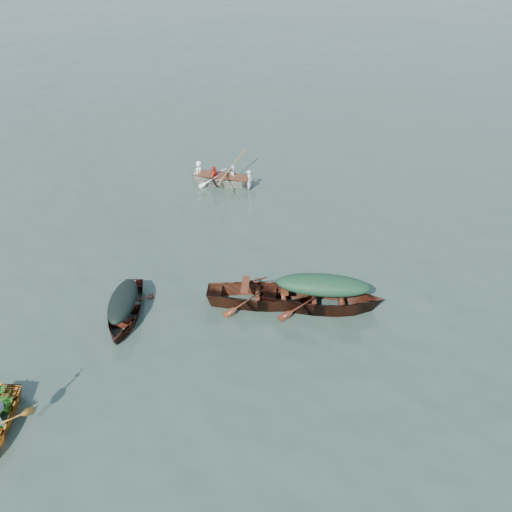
{
  "coord_description": "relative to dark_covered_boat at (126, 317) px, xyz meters",
  "views": [
    {
      "loc": [
        3.28,
        -8.71,
        8.94
      ],
      "look_at": [
        0.08,
        3.17,
        0.5
      ],
      "focal_mm": 35.0,
      "sensor_mm": 36.0,
      "label": 1
    }
  ],
  "objects": [
    {
      "name": "rowed_boat",
      "position": [
        0.1,
        8.25,
        0.0
      ],
      "size": [
        3.69,
        1.12,
        0.85
      ],
      "primitive_type": "imported",
      "rotation": [
        0.0,
        0.0,
        1.57
      ],
      "color": "silver",
      "rests_on": "ground"
    },
    {
      "name": "dark_covered_boat",
      "position": [
        0.0,
        0.0,
        0.0
      ],
      "size": [
        2.05,
        3.55,
        0.81
      ],
      "primitive_type": "imported",
      "rotation": [
        0.0,
        0.0,
        0.26
      ],
      "color": "#4F1B12",
      "rests_on": "ground"
    },
    {
      "name": "green_tarp_cover",
      "position": [
        5.02,
        1.74,
        0.8
      ],
      "size": [
        2.62,
        1.16,
        0.52
      ],
      "primitive_type": "ellipsoid",
      "rotation": [
        0.0,
        0.0,
        1.72
      ],
      "color": "#193D26",
      "rests_on": "green_tarp_boat"
    },
    {
      "name": "open_wooden_boat",
      "position": [
        3.48,
        1.51,
        0.0
      ],
      "size": [
        4.62,
        2.25,
        1.04
      ],
      "primitive_type": "imported",
      "rotation": [
        0.0,
        0.0,
        1.78
      ],
      "color": "#4E2913",
      "rests_on": "ground"
    },
    {
      "name": "dark_tarp_cover",
      "position": [
        0.0,
        0.0,
        0.61
      ],
      "size": [
        1.13,
        1.95,
        0.4
      ],
      "primitive_type": "ellipsoid",
      "rotation": [
        0.0,
        0.0,
        0.26
      ],
      "color": "black",
      "rests_on": "dark_covered_boat"
    },
    {
      "name": "rowers",
      "position": [
        0.1,
        8.25,
        0.8
      ],
      "size": [
        2.59,
        1.0,
        0.76
      ],
      "primitive_type": "imported",
      "rotation": [
        0.0,
        0.0,
        1.57
      ],
      "color": "silver",
      "rests_on": "rowed_boat"
    },
    {
      "name": "thwart_benches",
      "position": [
        3.48,
        1.51,
        0.54
      ],
      "size": [
        2.34,
        1.26,
        0.04
      ],
      "primitive_type": null,
      "rotation": [
        0.0,
        0.0,
        1.78
      ],
      "color": "#481F10",
      "rests_on": "open_wooden_boat"
    },
    {
      "name": "oars",
      "position": [
        0.1,
        8.25,
        0.45
      ],
      "size": [
        0.61,
        2.6,
        0.06
      ],
      "primitive_type": null,
      "rotation": [
        0.0,
        0.0,
        1.57
      ],
      "color": "olive",
      "rests_on": "rowed_boat"
    },
    {
      "name": "green_tarp_boat",
      "position": [
        5.02,
        1.74,
        0.0
      ],
      "size": [
        4.76,
        2.1,
        1.09
      ],
      "primitive_type": "imported",
      "rotation": [
        0.0,
        0.0,
        1.72
      ],
      "color": "#41160F",
      "rests_on": "ground"
    },
    {
      "name": "ground",
      "position": [
        2.74,
        -0.17,
        0.0
      ],
      "size": [
        140.0,
        140.0,
        0.0
      ],
      "primitive_type": "plane",
      "color": "#314539",
      "rests_on": "ground"
    }
  ]
}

